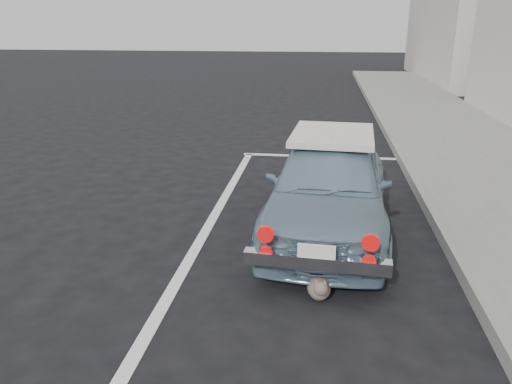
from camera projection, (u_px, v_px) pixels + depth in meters
pline_front at (324, 157)px, 9.23m from camera, size 3.00×0.12×0.01m
pline_side at (209, 226)px, 6.12m from camera, size 0.12×7.00×0.01m
retro_coupe at (329, 183)px, 5.83m from camera, size 1.59×3.47×1.15m
cat at (319, 286)px, 4.49m from camera, size 0.25×0.49×0.26m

